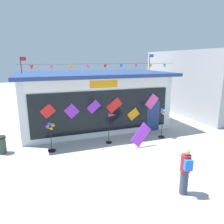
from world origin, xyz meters
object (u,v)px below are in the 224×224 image
object	(u,v)px
kite_shop_building	(93,99)
wind_spinner_far_left	(51,133)
wind_spinner_left	(111,122)
wind_spinner_center_left	(163,119)
person_near_camera	(185,171)
trash_bin	(1,145)
display_kite_on_ground	(141,135)

from	to	relation	value
kite_shop_building	wind_spinner_far_left	world-z (taller)	kite_shop_building
wind_spinner_left	wind_spinner_center_left	distance (m)	3.15
wind_spinner_far_left	wind_spinner_left	xyz separation A→B (m)	(3.26, 0.09, 0.18)
wind_spinner_far_left	wind_spinner_center_left	size ratio (longest dim) A/B	0.88
person_near_camera	wind_spinner_far_left	bearing A→B (deg)	-39.19
kite_shop_building	trash_bin	xyz separation A→B (m)	(-5.57, -2.98, -1.46)
wind_spinner_far_left	wind_spinner_left	world-z (taller)	wind_spinner_left
wind_spinner_far_left	wind_spinner_left	bearing A→B (deg)	1.66
wind_spinner_center_left	trash_bin	world-z (taller)	wind_spinner_center_left
wind_spinner_left	trash_bin	xyz separation A→B (m)	(-5.64, 0.59, -0.75)
wind_spinner_far_left	person_near_camera	size ratio (longest dim) A/B	0.95
kite_shop_building	wind_spinner_left	bearing A→B (deg)	-88.83
kite_shop_building	wind_spinner_center_left	xyz separation A→B (m)	(3.21, -3.86, -0.72)
wind_spinner_far_left	wind_spinner_left	distance (m)	3.26
wind_spinner_left	display_kite_on_ground	distance (m)	1.78
wind_spinner_left	wind_spinner_center_left	world-z (taller)	wind_spinner_center_left
person_near_camera	display_kite_on_ground	size ratio (longest dim) A/B	1.38
wind_spinner_left	display_kite_on_ground	size ratio (longest dim) A/B	1.42
wind_spinner_left	wind_spinner_far_left	bearing A→B (deg)	-178.34
wind_spinner_far_left	trash_bin	xyz separation A→B (m)	(-2.39, 0.68, -0.57)
wind_spinner_center_left	kite_shop_building	bearing A→B (deg)	129.75
kite_shop_building	wind_spinner_center_left	world-z (taller)	kite_shop_building
kite_shop_building	wind_spinner_far_left	size ratio (longest dim) A/B	6.11
person_near_camera	trash_bin	world-z (taller)	person_near_camera
wind_spinner_far_left	trash_bin	world-z (taller)	wind_spinner_far_left
wind_spinner_center_left	person_near_camera	size ratio (longest dim) A/B	1.08
person_near_camera	wind_spinner_left	bearing A→B (deg)	-68.56
person_near_camera	display_kite_on_ground	xyz separation A→B (m)	(0.56, 4.27, -0.23)
trash_bin	display_kite_on_ground	bearing A→B (deg)	-13.28
wind_spinner_far_left	wind_spinner_left	size ratio (longest dim) A/B	0.92
kite_shop_building	person_near_camera	bearing A→B (deg)	-84.58
wind_spinner_left	display_kite_on_ground	world-z (taller)	wind_spinner_left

